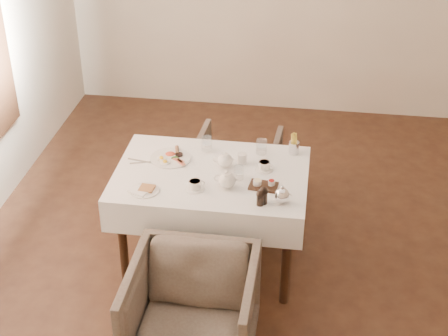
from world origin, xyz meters
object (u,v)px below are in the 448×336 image
teapot_centre (225,159)px  breakfast_plate (171,157)px  armchair_near (192,315)px  armchair_far (237,171)px  table (211,187)px

teapot_centre → breakfast_plate: bearing=169.2°
breakfast_plate → armchair_near: bearing=-60.2°
armchair_near → teapot_centre: size_ratio=5.14×
armchair_far → breakfast_plate: 0.88m
armchair_near → armchair_far: (0.05, 1.68, -0.04)m
armchair_near → breakfast_plate: breakfast_plate is taller
armchair_near → teapot_centre: teapot_centre is taller
table → teapot_centre: 0.21m
armchair_near → breakfast_plate: (-0.33, 1.04, 0.42)m
armchair_near → armchair_far: armchair_near is taller
table → armchair_near: size_ratio=1.71×
armchair_near → armchair_far: 1.69m
table → armchair_far: size_ratio=1.95×
table → breakfast_plate: breakfast_plate is taller
armchair_near → armchair_far: bearing=88.7°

